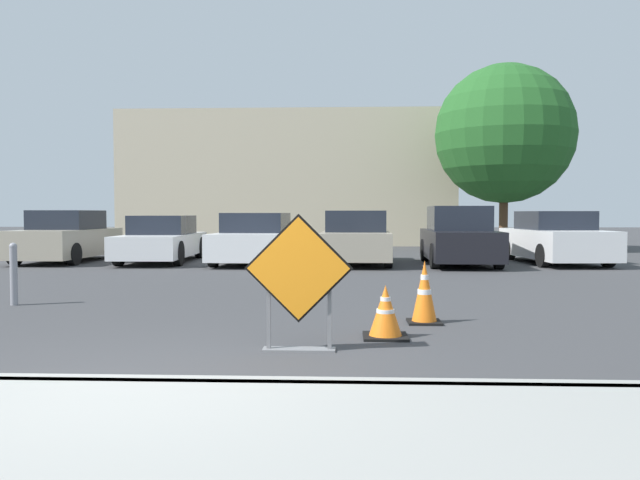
% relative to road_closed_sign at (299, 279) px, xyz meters
% --- Properties ---
extents(ground_plane, '(96.00, 96.00, 0.00)m').
position_rel_road_closed_sign_xyz_m(ground_plane, '(-1.22, 8.41, -0.74)').
color(ground_plane, '#3D3D3F').
extents(sidewalk_strip, '(26.42, 2.27, 0.14)m').
position_rel_road_closed_sign_xyz_m(sidewalk_strip, '(-1.22, -2.73, -0.67)').
color(sidewalk_strip, '#999993').
rests_on(sidewalk_strip, ground_plane).
extents(curb_lip, '(26.42, 0.20, 0.14)m').
position_rel_road_closed_sign_xyz_m(curb_lip, '(-1.22, -1.59, -0.67)').
color(curb_lip, '#999993').
rests_on(curb_lip, ground_plane).
extents(road_closed_sign, '(1.10, 0.20, 1.40)m').
position_rel_road_closed_sign_xyz_m(road_closed_sign, '(0.00, 0.00, 0.00)').
color(road_closed_sign, black).
rests_on(road_closed_sign, ground_plane).
extents(traffic_cone_nearest, '(0.50, 0.50, 0.60)m').
position_rel_road_closed_sign_xyz_m(traffic_cone_nearest, '(0.92, 0.74, -0.45)').
color(traffic_cone_nearest, black).
rests_on(traffic_cone_nearest, ground_plane).
extents(traffic_cone_second, '(0.43, 0.43, 0.80)m').
position_rel_road_closed_sign_xyz_m(traffic_cone_second, '(1.48, 1.70, -0.34)').
color(traffic_cone_second, black).
rests_on(traffic_cone_second, ground_plane).
extents(parked_car_nearest, '(1.93, 4.06, 1.49)m').
position_rel_road_closed_sign_xyz_m(parked_car_nearest, '(-7.65, 11.44, -0.05)').
color(parked_car_nearest, '#A39984').
rests_on(parked_car_nearest, ground_plane).
extents(parked_car_second, '(1.93, 4.64, 1.34)m').
position_rel_road_closed_sign_xyz_m(parked_car_second, '(-4.85, 11.53, -0.11)').
color(parked_car_second, white).
rests_on(parked_car_second, ground_plane).
extents(parked_car_third, '(2.09, 4.23, 1.41)m').
position_rel_road_closed_sign_xyz_m(parked_car_third, '(-2.06, 11.07, -0.08)').
color(parked_car_third, white).
rests_on(parked_car_third, ground_plane).
extents(parked_car_fourth, '(1.96, 4.18, 1.47)m').
position_rel_road_closed_sign_xyz_m(parked_car_fourth, '(0.74, 11.03, -0.05)').
color(parked_car_fourth, '#A39984').
rests_on(parked_car_fourth, ground_plane).
extents(parked_car_fifth, '(1.87, 4.12, 1.60)m').
position_rel_road_closed_sign_xyz_m(parked_car_fifth, '(3.54, 10.81, -0.01)').
color(parked_car_fifth, black).
rests_on(parked_car_fifth, ground_plane).
extents(parked_car_sixth, '(2.14, 4.35, 1.46)m').
position_rel_road_closed_sign_xyz_m(parked_car_sixth, '(6.33, 11.45, -0.06)').
color(parked_car_sixth, white).
rests_on(parked_car_sixth, ground_plane).
extents(bollard_nearest, '(0.12, 0.12, 0.96)m').
position_rel_road_closed_sign_xyz_m(bollard_nearest, '(-4.59, 2.99, -0.23)').
color(bollard_nearest, gray).
rests_on(bollard_nearest, ground_plane).
extents(building_facade_backdrop, '(14.69, 5.00, 5.87)m').
position_rel_road_closed_sign_xyz_m(building_facade_backdrop, '(-2.16, 22.65, 2.20)').
color(building_facade_backdrop, beige).
rests_on(building_facade_backdrop, ground_plane).
extents(street_tree_behind_lot, '(5.10, 5.10, 6.88)m').
position_rel_road_closed_sign_xyz_m(street_tree_behind_lot, '(6.30, 17.12, 3.58)').
color(street_tree_behind_lot, '#513823').
rests_on(street_tree_behind_lot, ground_plane).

